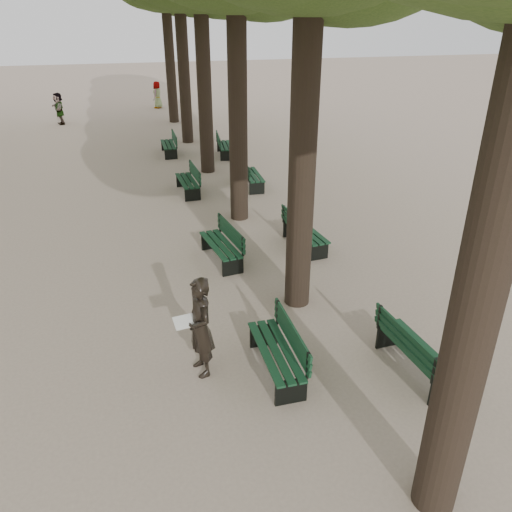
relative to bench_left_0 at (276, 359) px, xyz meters
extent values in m
plane|color=tan|center=(-0.37, -0.92, -0.27)|extent=(120.00, 120.00, 0.00)
cylinder|color=#33261C|center=(1.13, -2.92, 3.48)|extent=(0.52, 0.52, 7.50)
cylinder|color=#33261C|center=(1.13, 2.08, 3.48)|extent=(0.52, 0.52, 7.50)
cylinder|color=#33261C|center=(1.13, 7.08, 3.48)|extent=(0.52, 0.52, 7.50)
cylinder|color=#33261C|center=(1.13, 12.08, 3.48)|extent=(0.52, 0.52, 7.50)
cylinder|color=#33261C|center=(1.13, 17.08, 3.48)|extent=(0.52, 0.52, 7.50)
cylinder|color=#33261C|center=(1.13, 22.08, 3.48)|extent=(0.52, 0.52, 7.50)
cube|color=black|center=(-0.02, 0.00, -0.05)|extent=(0.54, 1.81, 0.45)
cube|color=black|center=(-0.02, 0.00, 0.18)|extent=(0.56, 1.81, 0.04)
cube|color=black|center=(0.26, 0.00, 0.45)|extent=(0.06, 1.80, 0.40)
cube|color=black|center=(-0.02, 4.39, -0.05)|extent=(0.75, 1.85, 0.45)
cube|color=black|center=(-0.02, 4.39, 0.18)|extent=(0.77, 1.86, 0.04)
cube|color=black|center=(0.26, 4.43, 0.45)|extent=(0.28, 1.79, 0.40)
cube|color=black|center=(-0.02, 9.70, -0.05)|extent=(0.59, 1.82, 0.45)
cube|color=black|center=(-0.02, 9.70, 0.18)|extent=(0.61, 1.82, 0.04)
cube|color=black|center=(0.26, 9.71, 0.45)|extent=(0.11, 1.80, 0.40)
cube|color=black|center=(-0.02, 14.98, -0.05)|extent=(0.56, 1.81, 0.45)
cube|color=black|center=(-0.02, 14.98, 0.18)|extent=(0.58, 1.81, 0.04)
cube|color=black|center=(0.26, 14.98, 0.45)|extent=(0.08, 1.80, 0.40)
cube|color=black|center=(2.28, -0.64, -0.05)|extent=(0.61, 1.82, 0.45)
cube|color=black|center=(2.28, -0.64, 0.18)|extent=(0.63, 1.82, 0.04)
cube|color=black|center=(2.00, -0.65, 0.45)|extent=(0.13, 1.80, 0.40)
cube|color=black|center=(2.28, 4.60, -0.05)|extent=(0.68, 1.84, 0.45)
cube|color=black|center=(2.28, 4.60, 0.18)|extent=(0.70, 1.84, 0.04)
cube|color=black|center=(2.00, 4.57, 0.45)|extent=(0.21, 1.80, 0.40)
cube|color=black|center=(2.28, 9.75, -0.05)|extent=(0.63, 1.83, 0.45)
cube|color=black|center=(2.28, 9.75, 0.18)|extent=(0.65, 1.83, 0.04)
cube|color=black|center=(2.00, 9.77, 0.45)|extent=(0.15, 1.80, 0.40)
cube|color=black|center=(2.28, 14.14, -0.05)|extent=(0.74, 1.85, 0.45)
cube|color=black|center=(2.28, 14.14, 0.18)|extent=(0.76, 1.85, 0.04)
cube|color=black|center=(2.01, 14.18, 0.45)|extent=(0.26, 1.79, 0.40)
imported|color=black|center=(-1.20, 0.37, 0.62)|extent=(0.50, 0.77, 1.79)
cube|color=white|center=(-1.45, 0.37, 0.78)|extent=(0.37, 0.29, 0.12)
imported|color=#262628|center=(-4.90, 23.10, 0.56)|extent=(0.68, 1.58, 1.66)
imported|color=#262628|center=(0.74, 26.78, 0.54)|extent=(0.69, 0.84, 1.62)
camera|label=1|loc=(-2.18, -6.45, 5.28)|focal=35.00mm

